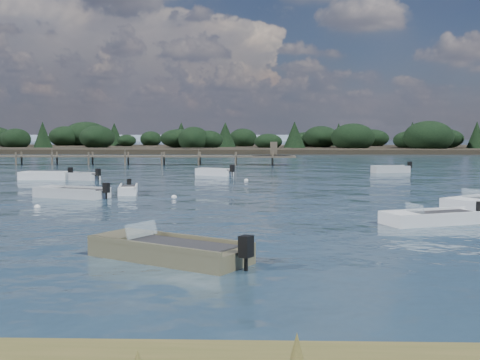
{
  "coord_description": "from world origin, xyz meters",
  "views": [
    {
      "loc": [
        2.2,
        -21.85,
        3.9
      ],
      "look_at": [
        1.12,
        14.0,
        1.0
      ],
      "focal_mm": 45.0,
      "sensor_mm": 36.0,
      "label": 1
    }
  ],
  "objects_px": {
    "dinghy_mid_white_a": "(434,220)",
    "dinghy_near_olive": "(169,254)",
    "tender_far_grey": "(79,178)",
    "dinghy_mid_grey": "(72,195)",
    "tender_far_white": "(214,173)",
    "dinghy_extra_a": "(44,177)",
    "dinghy_extra_b": "(128,191)",
    "tender_far_grey_b": "(390,171)",
    "jetty": "(54,156)"
  },
  "relations": [
    {
      "from": "tender_far_white",
      "to": "dinghy_extra_b",
      "type": "xyz_separation_m",
      "value": [
        -4.33,
        -15.59,
        -0.04
      ]
    },
    {
      "from": "dinghy_mid_white_a",
      "to": "jetty",
      "type": "bearing_deg",
      "value": 125.35
    },
    {
      "from": "dinghy_mid_white_a",
      "to": "dinghy_extra_b",
      "type": "height_order",
      "value": "dinghy_mid_white_a"
    },
    {
      "from": "dinghy_near_olive",
      "to": "dinghy_mid_white_a",
      "type": "bearing_deg",
      "value": 36.43
    },
    {
      "from": "dinghy_mid_white_a",
      "to": "dinghy_extra_b",
      "type": "distance_m",
      "value": 19.76
    },
    {
      "from": "tender_far_grey",
      "to": "dinghy_mid_grey",
      "type": "height_order",
      "value": "same"
    },
    {
      "from": "dinghy_near_olive",
      "to": "dinghy_extra_b",
      "type": "xyz_separation_m",
      "value": [
        -5.5,
        19.53,
        -0.04
      ]
    },
    {
      "from": "dinghy_mid_white_a",
      "to": "tender_far_grey_b",
      "type": "relative_size",
      "value": 1.23
    },
    {
      "from": "tender_far_grey",
      "to": "dinghy_mid_white_a",
      "type": "bearing_deg",
      "value": -45.56
    },
    {
      "from": "tender_far_white",
      "to": "tender_far_grey",
      "type": "bearing_deg",
      "value": -154.12
    },
    {
      "from": "dinghy_mid_grey",
      "to": "tender_far_grey_b",
      "type": "distance_m",
      "value": 32.47
    },
    {
      "from": "tender_far_white",
      "to": "jetty",
      "type": "xyz_separation_m",
      "value": [
        -20.05,
        16.7,
        0.81
      ]
    },
    {
      "from": "tender_far_grey",
      "to": "tender_far_grey_b",
      "type": "bearing_deg",
      "value": 19.07
    },
    {
      "from": "tender_far_white",
      "to": "dinghy_extra_a",
      "type": "bearing_deg",
      "value": -160.04
    },
    {
      "from": "dinghy_extra_b",
      "to": "dinghy_mid_white_a",
      "type": "bearing_deg",
      "value": -37.4
    },
    {
      "from": "tender_far_grey",
      "to": "tender_far_grey_b",
      "type": "distance_m",
      "value": 28.68
    },
    {
      "from": "dinghy_near_olive",
      "to": "dinghy_extra_a",
      "type": "distance_m",
      "value": 33.58
    },
    {
      "from": "tender_far_grey",
      "to": "jetty",
      "type": "bearing_deg",
      "value": 113.31
    },
    {
      "from": "dinghy_mid_grey",
      "to": "tender_far_grey",
      "type": "bearing_deg",
      "value": 105.06
    },
    {
      "from": "dinghy_extra_b",
      "to": "jetty",
      "type": "distance_m",
      "value": 35.92
    },
    {
      "from": "tender_far_grey_b",
      "to": "dinghy_extra_b",
      "type": "relative_size",
      "value": 1.04
    },
    {
      "from": "dinghy_mid_grey",
      "to": "tender_far_grey_b",
      "type": "xyz_separation_m",
      "value": [
        23.64,
        22.26,
        0.02
      ]
    },
    {
      "from": "tender_far_grey",
      "to": "dinghy_mid_grey",
      "type": "distance_m",
      "value": 13.35
    },
    {
      "from": "dinghy_mid_white_a",
      "to": "dinghy_extra_a",
      "type": "xyz_separation_m",
      "value": [
        -24.87,
        22.68,
        0.03
      ]
    },
    {
      "from": "dinghy_extra_a",
      "to": "dinghy_near_olive",
      "type": "bearing_deg",
      "value": -64.09
    },
    {
      "from": "dinghy_extra_a",
      "to": "dinghy_extra_b",
      "type": "relative_size",
      "value": 1.12
    },
    {
      "from": "dinghy_mid_white_a",
      "to": "tender_far_grey_b",
      "type": "xyz_separation_m",
      "value": [
        5.11,
        31.8,
        0.04
      ]
    },
    {
      "from": "tender_far_grey",
      "to": "tender_far_grey_b",
      "type": "height_order",
      "value": "tender_far_grey_b"
    },
    {
      "from": "dinghy_extra_b",
      "to": "dinghy_mid_grey",
      "type": "bearing_deg",
      "value": -138.97
    },
    {
      "from": "tender_far_grey_b",
      "to": "dinghy_extra_a",
      "type": "distance_m",
      "value": 31.34
    },
    {
      "from": "dinghy_mid_white_a",
      "to": "dinghy_mid_grey",
      "type": "xyz_separation_m",
      "value": [
        -18.53,
        9.54,
        0.02
      ]
    },
    {
      "from": "dinghy_mid_white_a",
      "to": "dinghy_near_olive",
      "type": "xyz_separation_m",
      "value": [
        -10.2,
        -7.53,
        0.03
      ]
    },
    {
      "from": "tender_far_grey",
      "to": "dinghy_mid_grey",
      "type": "xyz_separation_m",
      "value": [
        3.47,
        -12.89,
        -0.01
      ]
    },
    {
      "from": "dinghy_extra_a",
      "to": "jetty",
      "type": "distance_m",
      "value": 22.59
    },
    {
      "from": "dinghy_near_olive",
      "to": "tender_far_grey_b",
      "type": "height_order",
      "value": "dinghy_near_olive"
    },
    {
      "from": "dinghy_mid_white_a",
      "to": "dinghy_extra_b",
      "type": "bearing_deg",
      "value": 142.6
    },
    {
      "from": "jetty",
      "to": "dinghy_extra_a",
      "type": "bearing_deg",
      "value": -73.15
    },
    {
      "from": "dinghy_mid_grey",
      "to": "tender_far_grey_b",
      "type": "height_order",
      "value": "tender_far_grey_b"
    },
    {
      "from": "tender_far_grey",
      "to": "dinghy_extra_b",
      "type": "height_order",
      "value": "tender_far_grey"
    },
    {
      "from": "tender_far_grey",
      "to": "jetty",
      "type": "relative_size",
      "value": 0.06
    },
    {
      "from": "dinghy_near_olive",
      "to": "dinghy_mid_grey",
      "type": "bearing_deg",
      "value": 116.02
    },
    {
      "from": "dinghy_near_olive",
      "to": "tender_far_grey_b",
      "type": "xyz_separation_m",
      "value": [
        15.31,
        39.33,
        0.01
      ]
    },
    {
      "from": "tender_far_grey",
      "to": "tender_far_white",
      "type": "bearing_deg",
      "value": 25.88
    },
    {
      "from": "tender_far_white",
      "to": "jetty",
      "type": "distance_m",
      "value": 26.11
    },
    {
      "from": "tender_far_grey",
      "to": "dinghy_near_olive",
      "type": "xyz_separation_m",
      "value": [
        11.8,
        -29.96,
        0.0
      ]
    },
    {
      "from": "dinghy_mid_grey",
      "to": "dinghy_extra_a",
      "type": "height_order",
      "value": "dinghy_extra_a"
    },
    {
      "from": "dinghy_near_olive",
      "to": "dinghy_extra_b",
      "type": "height_order",
      "value": "dinghy_near_olive"
    },
    {
      "from": "jetty",
      "to": "dinghy_near_olive",
      "type": "bearing_deg",
      "value": -67.73
    },
    {
      "from": "dinghy_mid_grey",
      "to": "jetty",
      "type": "height_order",
      "value": "jetty"
    },
    {
      "from": "dinghy_near_olive",
      "to": "tender_far_grey_b",
      "type": "distance_m",
      "value": 42.2
    }
  ]
}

